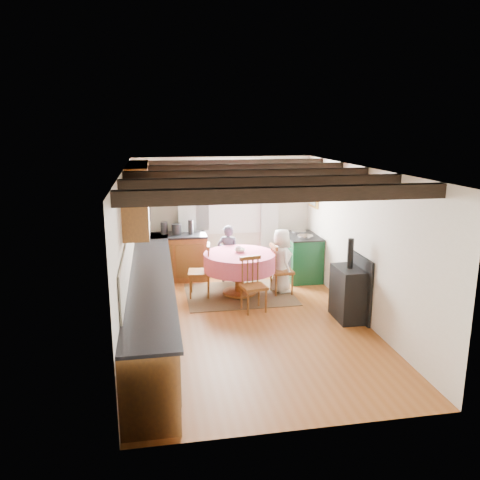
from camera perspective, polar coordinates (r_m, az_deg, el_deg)
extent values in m
cube|color=brown|center=(7.66, 1.07, -9.79)|extent=(3.60, 5.50, 0.00)
cube|color=white|center=(7.06, 1.15, 8.40)|extent=(3.60, 5.50, 0.00)
cube|color=silver|center=(9.91, -1.98, 2.88)|extent=(3.60, 0.00, 2.40)
cube|color=silver|center=(4.73, 7.67, -9.35)|extent=(3.60, 0.00, 2.40)
cube|color=silver|center=(7.15, -13.20, -1.68)|extent=(0.00, 5.50, 2.40)
cube|color=silver|center=(7.81, 14.18, -0.45)|extent=(0.00, 5.50, 2.40)
cube|color=black|center=(5.13, 5.52, 5.39)|extent=(3.60, 0.16, 0.16)
cube|color=black|center=(6.10, 3.00, 6.72)|extent=(3.60, 0.16, 0.16)
cube|color=black|center=(7.07, 1.15, 7.67)|extent=(3.60, 0.16, 0.16)
cube|color=black|center=(8.05, -0.25, 8.39)|extent=(3.60, 0.16, 0.16)
cube|color=black|center=(9.03, -1.35, 8.95)|extent=(3.60, 0.16, 0.16)
cube|color=beige|center=(7.44, -12.94, -1.08)|extent=(0.02, 4.50, 0.55)
cube|color=beige|center=(9.80, -7.77, 2.64)|extent=(1.40, 0.02, 0.55)
cube|color=#955921|center=(7.37, -10.54, -7.30)|extent=(0.60, 5.30, 0.88)
cube|color=#955921|center=(9.70, -7.85, -2.09)|extent=(1.30, 0.60, 0.88)
cube|color=black|center=(7.22, -10.53, -3.88)|extent=(0.64, 5.30, 0.04)
cube|color=black|center=(9.57, -7.93, 0.53)|extent=(1.30, 0.64, 0.04)
cube|color=#955921|center=(8.17, -11.89, 5.64)|extent=(0.34, 1.80, 0.90)
cube|color=#955921|center=(6.70, -12.19, 3.50)|extent=(0.34, 0.90, 0.70)
cube|color=white|center=(9.85, -1.41, 5.17)|extent=(1.34, 0.03, 1.54)
cube|color=white|center=(9.85, -1.42, 5.18)|extent=(1.20, 0.01, 1.40)
cube|color=silver|center=(9.76, -6.26, 2.04)|extent=(0.35, 0.10, 2.10)
cube|color=silver|center=(10.01, 3.50, 2.39)|extent=(0.35, 0.10, 2.10)
cylinder|color=black|center=(9.69, -1.36, 8.61)|extent=(2.00, 0.03, 0.03)
cube|color=gold|center=(9.81, 8.71, 5.58)|extent=(0.04, 0.50, 0.60)
cylinder|color=silver|center=(10.00, 4.01, 5.85)|extent=(0.30, 0.02, 0.30)
cube|color=brown|center=(8.87, -0.04, -6.42)|extent=(1.93, 1.50, 0.01)
imported|color=#3C3D4B|center=(9.40, -1.42, -1.63)|extent=(0.47, 0.37, 1.15)
imported|color=white|center=(8.88, 4.89, -2.46)|extent=(0.44, 0.62, 1.18)
imported|color=silver|center=(8.71, 0.00, -1.29)|extent=(0.24, 0.24, 0.05)
imported|color=silver|center=(8.73, -0.04, -1.21)|extent=(0.24, 0.24, 0.06)
imported|color=silver|center=(8.68, -0.19, -1.15)|extent=(0.16, 0.16, 0.10)
cylinder|color=#262628|center=(9.61, -8.95, 1.40)|extent=(0.14, 0.14, 0.24)
cylinder|color=#262628|center=(9.54, -7.51, 1.28)|extent=(0.19, 0.19, 0.21)
cylinder|color=#262628|center=(9.52, -5.84, 1.52)|extent=(0.10, 0.10, 0.28)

